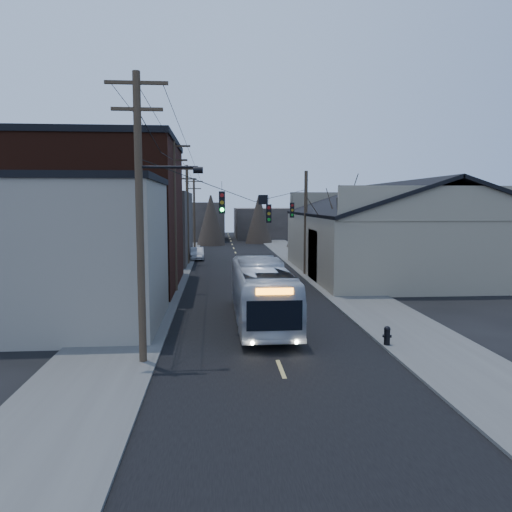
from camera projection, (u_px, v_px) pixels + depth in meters
The scene contains 15 objects.
ground at pixel (289, 390), 15.85m from camera, with size 160.00×160.00×0.00m, color black.
road_surface at pixel (241, 268), 45.59m from camera, with size 9.00×110.00×0.02m, color black.
sidewalk_left at pixel (170, 268), 45.07m from camera, with size 4.00×110.00×0.12m, color #474744.
sidewalk_right at pixel (312, 267), 46.10m from camera, with size 4.00×110.00×0.12m, color #474744.
building_clapboard at pixel (75, 254), 23.69m from camera, with size 8.00×8.00×7.00m, color gray.
building_brick at pixel (104, 216), 34.35m from camera, with size 10.00×12.00×10.00m, color black.
building_left_far at pixel (145, 227), 50.41m from camera, with size 9.00×14.00×7.00m, color #342E2A.
warehouse at pixel (401, 242), 41.37m from camera, with size 16.16×20.60×7.73m.
building_far_left at pixel (193, 221), 79.48m from camera, with size 10.00×12.00×6.00m, color #342E2A.
building_far_right at pixel (270, 223), 85.52m from camera, with size 12.00×14.00×5.00m, color #342E2A.
bare_tree at pixel (339, 235), 35.81m from camera, with size 0.40×0.40×7.20m, color black.
utility_lines at pixel (205, 215), 39.01m from camera, with size 11.24×45.28×10.50m.
bus at pixel (262, 292), 24.72m from camera, with size 2.54×10.85×3.02m, color #B2B7BF.
parked_car at pixel (197, 254), 52.25m from camera, with size 1.36×3.91×1.29m, color #B1B4B9.
fire_hydrant at pixel (387, 335), 20.48m from camera, with size 0.38×0.27×0.79m.
Camera 1 is at (-2.27, -15.18, 5.93)m, focal length 35.00 mm.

